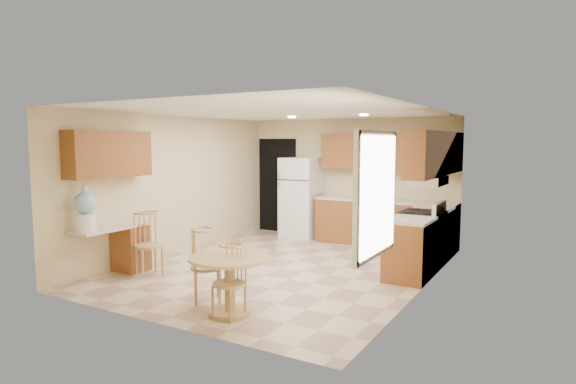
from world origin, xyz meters
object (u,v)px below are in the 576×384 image
Objects in this scene: stove at (421,239)px; water_crock at (85,211)px; chair_table_a at (202,259)px; chair_table_b at (224,276)px; dining_table at (230,276)px; refrigerator at (301,198)px; chair_desk at (144,239)px.

water_crock is (-3.92, -3.30, 0.59)m from stove.
chair_table_a is 2.06m from water_crock.
chair_table_a is at bearing -25.35° from chair_table_b.
dining_table is at bearing 0.13° from water_crock.
water_crock reaches higher than dining_table.
refrigerator reaches higher than chair_desk.
chair_table_a is 0.69m from chair_table_b.
refrigerator is at bearing 149.88° from chair_table_a.
water_crock is at bearing -9.39° from chair_desk.
refrigerator reaches higher than chair_table_b.
chair_table_b is at bearing 94.02° from chair_desk.
refrigerator is at bearing -163.87° from chair_desk.
stove is at bearing 40.06° from water_crock.
chair_table_a is at bearing 4.79° from water_crock.
water_crock is (-1.05, -4.52, 0.21)m from refrigerator.
refrigerator is 2.01× the size of chair_table_b.
water_crock reaches higher than chair_desk.
dining_table is 0.58m from chair_table_a.
stove is 3.57m from dining_table.
dining_table is (-1.38, -3.29, -0.01)m from stove.
chair_table_b is 2.29m from chair_desk.
chair_table_b is at bearing -111.08° from stove.
water_crock is at bearing -103.08° from refrigerator.
stove reaches higher than chair_desk.
refrigerator is 4.46m from chair_table_a.
chair_desk is (-3.47, -2.64, 0.12)m from stove.
dining_table is at bearing -112.79° from stove.
stove is 1.15× the size of dining_table.
refrigerator is 3.15m from stove.
water_crock is at bearing -127.53° from chair_table_a.
chair_table_a is at bearing 97.27° from chair_desk.
chair_table_b reaches higher than dining_table.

